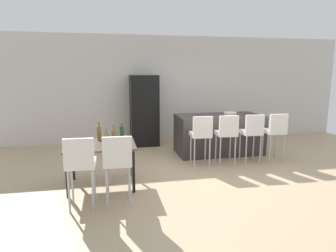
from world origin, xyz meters
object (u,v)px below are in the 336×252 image
(wine_bottle_far, at_px, (114,136))
(dining_table, at_px, (101,148))
(wine_bottle_right, at_px, (106,139))
(wine_bottle_left, at_px, (122,133))
(potted_plant, at_px, (254,127))
(dining_chair_near, at_px, (80,161))
(bar_chair_middle, at_px, (227,132))
(fruit_bowl, at_px, (230,114))
(refrigerator, at_px, (144,110))
(bar_chair_far, at_px, (275,130))
(wine_glass_middle, at_px, (126,137))
(wine_bottle_end, at_px, (99,133))
(bar_chair_left, at_px, (201,133))
(kitchen_island, at_px, (219,134))
(dining_chair_far, at_px, (118,159))
(wine_glass_near, at_px, (74,141))
(bar_chair_right, at_px, (252,131))

(wine_bottle_far, bearing_deg, dining_table, -179.06)
(wine_bottle_right, bearing_deg, wine_bottle_left, 56.25)
(potted_plant, bearing_deg, dining_chair_near, -141.79)
(bar_chair_middle, bearing_deg, fruit_bowl, 62.84)
(dining_table, distance_m, refrigerator, 2.98)
(bar_chair_far, height_order, wine_glass_middle, bar_chair_far)
(wine_bottle_left, xyz_separation_m, wine_bottle_end, (-0.39, 0.03, 0.01))
(wine_glass_middle, height_order, potted_plant, wine_glass_middle)
(bar_chair_left, relative_size, wine_bottle_far, 3.37)
(kitchen_island, bearing_deg, wine_bottle_left, -150.47)
(bar_chair_middle, xyz_separation_m, dining_table, (-2.55, -0.70, -0.03))
(dining_chair_near, bearing_deg, bar_chair_left, 33.97)
(bar_chair_far, distance_m, wine_bottle_far, 3.51)
(dining_chair_near, relative_size, fruit_bowl, 3.52)
(bar_chair_left, xyz_separation_m, bar_chair_far, (1.68, -0.00, 0.00))
(potted_plant, bearing_deg, wine_bottle_left, -147.14)
(dining_chair_far, xyz_separation_m, wine_bottle_far, (-0.03, 0.82, 0.16))
(kitchen_island, relative_size, potted_plant, 3.39)
(bar_chair_far, bearing_deg, wine_glass_middle, -165.66)
(dining_chair_near, xyz_separation_m, wine_glass_middle, (0.67, 0.68, 0.17))
(wine_bottle_right, bearing_deg, wine_bottle_far, 54.47)
(kitchen_island, bearing_deg, dining_chair_far, -136.01)
(bar_chair_far, distance_m, fruit_bowl, 1.10)
(refrigerator, bearing_deg, wine_bottle_end, -113.69)
(bar_chair_left, height_order, wine_bottle_end, wine_bottle_end)
(wine_bottle_left, bearing_deg, wine_glass_near, -148.29)
(bar_chair_right, height_order, wine_bottle_left, bar_chair_right)
(bar_chair_left, bearing_deg, wine_bottle_left, -163.91)
(bar_chair_far, height_order, wine_glass_near, bar_chair_far)
(wine_bottle_right, bearing_deg, bar_chair_middle, 19.53)
(wine_bottle_end, bearing_deg, wine_glass_middle, -41.91)
(wine_bottle_left, relative_size, wine_glass_near, 1.70)
(wine_bottle_left, distance_m, wine_bottle_end, 0.39)
(dining_chair_far, bearing_deg, fruit_bowl, 40.56)
(kitchen_island, distance_m, dining_table, 3.14)
(dining_chair_far, bearing_deg, refrigerator, 77.04)
(bar_chair_left, height_order, wine_glass_middle, bar_chair_left)
(dining_table, xyz_separation_m, potted_plant, (4.28, 2.76, -0.32))
(dining_table, height_order, wine_glass_near, wine_glass_near)
(bar_chair_far, bearing_deg, wine_bottle_end, -173.18)
(wine_glass_middle, xyz_separation_m, refrigerator, (0.67, 2.90, 0.06))
(bar_chair_middle, distance_m, refrigerator, 2.55)
(bar_chair_middle, height_order, wine_bottle_left, bar_chair_middle)
(kitchen_island, relative_size, refrigerator, 1.09)
(wine_glass_near, bearing_deg, wine_glass_middle, 7.50)
(wine_bottle_left, bearing_deg, fruit_bowl, 26.13)
(bar_chair_middle, relative_size, wine_bottle_far, 3.37)
(dining_table, bearing_deg, fruit_bowl, 26.90)
(wine_bottle_right, height_order, wine_bottle_far, wine_bottle_far)
(bar_chair_left, distance_m, bar_chair_far, 1.68)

